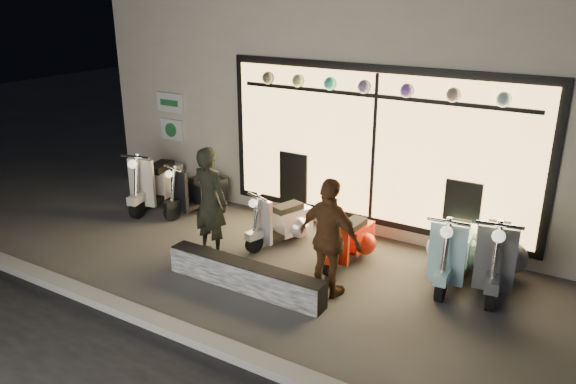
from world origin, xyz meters
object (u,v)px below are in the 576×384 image
object	(u,v)px
scooter_silver	(286,221)
man	(210,202)
graffiti_barrier	(245,276)
woman	(330,239)
scooter_red	(351,238)

from	to	relation	value
scooter_silver	man	xyz separation A→B (m)	(-0.77, -0.99, 0.51)
graffiti_barrier	woman	size ratio (longest dim) A/B	1.47
graffiti_barrier	woman	distance (m)	1.33
scooter_red	man	distance (m)	2.26
graffiti_barrier	woman	world-z (taller)	woman
scooter_silver	woman	world-z (taller)	woman
scooter_silver	scooter_red	bearing A→B (deg)	15.86
scooter_silver	man	world-z (taller)	man
scooter_red	man	xyz separation A→B (m)	(-1.99, -0.95, 0.52)
man	scooter_red	bearing A→B (deg)	-150.62
scooter_silver	man	bearing A→B (deg)	-109.83
scooter_red	woman	world-z (taller)	woman
graffiti_barrier	scooter_silver	xyz separation A→B (m)	(-0.34, 1.65, 0.17)
graffiti_barrier	scooter_silver	size ratio (longest dim) A/B	1.94
scooter_red	man	world-z (taller)	man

